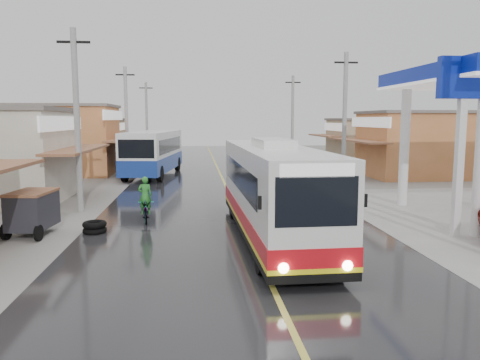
{
  "coord_description": "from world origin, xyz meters",
  "views": [
    {
      "loc": [
        -1.85,
        -12.24,
        4.11
      ],
      "look_at": [
        -0.18,
        5.18,
        1.83
      ],
      "focal_mm": 35.0,
      "sensor_mm": 36.0,
      "label": 1
    }
  ],
  "objects_px": {
    "second_bus": "(153,152)",
    "tyre_stack": "(95,227)",
    "tricycle_near": "(32,210)",
    "coach_bus": "(272,191)",
    "cyclist": "(146,207)"
  },
  "relations": [
    {
      "from": "second_bus",
      "to": "tyre_stack",
      "type": "height_order",
      "value": "second_bus"
    },
    {
      "from": "second_bus",
      "to": "tricycle_near",
      "type": "distance_m",
      "value": 17.64
    },
    {
      "from": "coach_bus",
      "to": "tricycle_near",
      "type": "bearing_deg",
      "value": 171.05
    },
    {
      "from": "coach_bus",
      "to": "cyclist",
      "type": "distance_m",
      "value": 5.58
    },
    {
      "from": "coach_bus",
      "to": "tyre_stack",
      "type": "height_order",
      "value": "coach_bus"
    },
    {
      "from": "cyclist",
      "to": "tyre_stack",
      "type": "xyz_separation_m",
      "value": [
        -1.66,
        -1.72,
        -0.39
      ]
    },
    {
      "from": "tyre_stack",
      "to": "tricycle_near",
      "type": "bearing_deg",
      "value": -178.29
    },
    {
      "from": "coach_bus",
      "to": "tricycle_near",
      "type": "relative_size",
      "value": 4.99
    },
    {
      "from": "tricycle_near",
      "to": "tyre_stack",
      "type": "bearing_deg",
      "value": 8.38
    },
    {
      "from": "cyclist",
      "to": "tyre_stack",
      "type": "bearing_deg",
      "value": -141.43
    },
    {
      "from": "coach_bus",
      "to": "second_bus",
      "type": "xyz_separation_m",
      "value": [
        -5.68,
        18.53,
        0.07
      ]
    },
    {
      "from": "coach_bus",
      "to": "second_bus",
      "type": "relative_size",
      "value": 1.11
    },
    {
      "from": "cyclist",
      "to": "second_bus",
      "type": "bearing_deg",
      "value": 86.27
    },
    {
      "from": "tricycle_near",
      "to": "tyre_stack",
      "type": "height_order",
      "value": "tricycle_near"
    },
    {
      "from": "second_bus",
      "to": "cyclist",
      "type": "bearing_deg",
      "value": -78.69
    }
  ]
}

